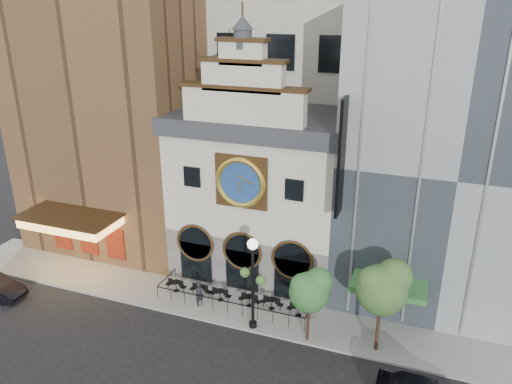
{
  "coord_description": "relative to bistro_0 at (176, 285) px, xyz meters",
  "views": [
    {
      "loc": [
        11.46,
        -24.42,
        19.73
      ],
      "look_at": [
        0.25,
        6.0,
        7.11
      ],
      "focal_mm": 35.0,
      "sensor_mm": 36.0,
      "label": 1
    }
  ],
  "objects": [
    {
      "name": "bistro_2",
      "position": [
        3.45,
        0.03,
        0.0
      ],
      "size": [
        1.58,
        0.68,
        0.9
      ],
      "color": "black",
      "rests_on": "sidewalk"
    },
    {
      "name": "theater_building",
      "position": [
        -8.47,
        7.53,
        11.99
      ],
      "size": [
        14.0,
        15.6,
        25.0
      ],
      "color": "brown",
      "rests_on": "ground"
    },
    {
      "name": "ground",
      "position": [
        4.53,
        -2.43,
        -0.61
      ],
      "size": [
        120.0,
        120.0,
        0.0
      ],
      "primitive_type": "plane",
      "color": "black",
      "rests_on": "ground"
    },
    {
      "name": "retail_building",
      "position": [
        17.52,
        7.56,
        9.53
      ],
      "size": [
        14.0,
        14.4,
        20.0
      ],
      "color": "gray",
      "rests_on": "ground"
    },
    {
      "name": "bistro_4",
      "position": [
        7.12,
        0.28,
        0.0
      ],
      "size": [
        1.58,
        0.68,
        0.9
      ],
      "color": "black",
      "rests_on": "sidewalk"
    },
    {
      "name": "bistro_0",
      "position": [
        0.0,
        0.0,
        0.0
      ],
      "size": [
        1.58,
        0.68,
        0.9
      ],
      "color": "black",
      "rests_on": "sidewalk"
    },
    {
      "name": "cafe_railing",
      "position": [
        4.53,
        0.07,
        -0.01
      ],
      "size": [
        10.6,
        2.6,
        0.9
      ],
      "primitive_type": null,
      "color": "black",
      "rests_on": "sidewalk"
    },
    {
      "name": "pedestrian",
      "position": [
        2.37,
        -0.97,
        0.38
      ],
      "size": [
        0.71,
        0.73,
        1.68
      ],
      "primitive_type": "imported",
      "rotation": [
        0.0,
        0.0,
        0.84
      ],
      "color": "black",
      "rests_on": "sidewalk"
    },
    {
      "name": "tree_right",
      "position": [
        14.33,
        -1.44,
        3.89
      ],
      "size": [
        3.08,
        2.97,
        5.94
      ],
      "color": "#382619",
      "rests_on": "sidewalk"
    },
    {
      "name": "bistro_1",
      "position": [
        1.91,
        0.05,
        0.0
      ],
      "size": [
        1.58,
        0.68,
        0.9
      ],
      "color": "black",
      "rests_on": "sidewalk"
    },
    {
      "name": "tree_left",
      "position": [
        10.25,
        -2.0,
        3.1
      ],
      "size": [
        2.53,
        2.43,
        4.87
      ],
      "color": "#382619",
      "rests_on": "sidewalk"
    },
    {
      "name": "sidewalk",
      "position": [
        4.53,
        0.07,
        -0.54
      ],
      "size": [
        44.0,
        5.0,
        0.15
      ],
      "primitive_type": "cube",
      "color": "gray",
      "rests_on": "ground"
    },
    {
      "name": "clock_building",
      "position": [
        4.53,
        5.4,
        6.07
      ],
      "size": [
        12.6,
        8.78,
        18.65
      ],
      "color": "#605E5B",
      "rests_on": "ground"
    },
    {
      "name": "lamppost",
      "position": [
        6.62,
        -1.98,
        3.39
      ],
      "size": [
        1.88,
        1.17,
        6.23
      ],
      "rotation": [
        0.0,
        0.0,
        -0.41
      ],
      "color": "black",
      "rests_on": "sidewalk"
    },
    {
      "name": "bistro_5",
      "position": [
        9.03,
        0.15,
        0.0
      ],
      "size": [
        1.58,
        0.68,
        0.9
      ],
      "color": "black",
      "rests_on": "sidewalk"
    },
    {
      "name": "bistro_3",
      "position": [
        5.6,
        0.09,
        0.0
      ],
      "size": [
        1.58,
        0.68,
        0.9
      ],
      "color": "black",
      "rests_on": "sidewalk"
    }
  ]
}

